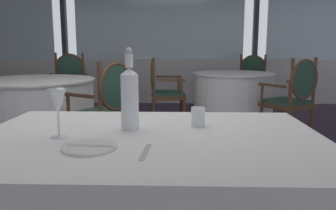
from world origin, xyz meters
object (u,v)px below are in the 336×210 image
at_px(water_tumbler, 198,117).
at_px(dining_chair_3_2, 68,82).
at_px(side_plate, 90,147).
at_px(wine_glass, 57,103).
at_px(dining_chair_1_1, 294,94).
at_px(dining_chair_1_0, 162,87).
at_px(water_bottle, 130,97).
at_px(dining_chair_3_1, 107,104).
at_px(dining_chair_1_2, 251,79).

relative_size(water_tumbler, dining_chair_3_2, 0.09).
height_order(side_plate, wine_glass, wine_glass).
relative_size(side_plate, dining_chair_1_1, 0.21).
bearing_deg(dining_chair_3_2, dining_chair_1_0, 82.46).
height_order(water_bottle, dining_chair_3_1, water_bottle).
distance_m(side_plate, dining_chair_1_1, 3.16).
xyz_separation_m(dining_chair_1_1, dining_chair_3_2, (-2.92, 0.95, 0.03)).
relative_size(water_bottle, dining_chair_1_2, 0.37).
xyz_separation_m(dining_chair_3_1, dining_chair_3_2, (-0.92, 1.68, 0.03)).
height_order(water_tumbler, dining_chair_3_2, dining_chair_3_2).
bearing_deg(dining_chair_1_1, dining_chair_3_2, 37.37).
bearing_deg(wine_glass, dining_chair_1_0, 85.59).
bearing_deg(water_tumbler, wine_glass, -159.15).
distance_m(water_tumbler, dining_chair_1_1, 2.65).
distance_m(dining_chair_1_1, dining_chair_3_1, 2.12).
distance_m(wine_glass, dining_chair_3_1, 1.86).
bearing_deg(dining_chair_3_1, dining_chair_1_2, -95.95).
bearing_deg(water_tumbler, dining_chair_1_1, 62.26).
distance_m(dining_chair_1_2, dining_chair_3_2, 2.88).
distance_m(water_tumbler, dining_chair_3_2, 3.70).
bearing_deg(dining_chair_1_0, dining_chair_3_2, 166.64).
bearing_deg(water_tumbler, dining_chair_1_0, 95.90).
height_order(water_bottle, water_tumbler, water_bottle).
height_order(water_bottle, dining_chair_3_2, water_bottle).
bearing_deg(dining_chair_3_2, dining_chair_1_2, 106.56).
height_order(wine_glass, dining_chair_1_0, same).
bearing_deg(dining_chair_3_2, water_bottle, 23.63).
distance_m(water_bottle, dining_chair_3_1, 1.77).
distance_m(water_bottle, wine_glass, 0.31).
bearing_deg(water_bottle, wine_glass, -151.44).
xyz_separation_m(water_bottle, water_tumbler, (0.30, 0.07, -0.10)).
distance_m(dining_chair_3_1, dining_chair_3_2, 1.92).
relative_size(wine_glass, dining_chair_3_2, 0.20).
height_order(water_tumbler, dining_chair_3_1, dining_chair_3_1).
relative_size(side_plate, dining_chair_3_2, 0.20).
bearing_deg(water_bottle, dining_chair_1_0, 90.25).
xyz_separation_m(dining_chair_1_2, dining_chair_3_1, (-1.86, -2.44, -0.00)).
bearing_deg(dining_chair_1_0, water_bottle, -94.29).
height_order(side_plate, dining_chair_3_2, dining_chair_3_2).
height_order(wine_glass, dining_chair_1_2, dining_chair_1_2).
distance_m(side_plate, wine_glass, 0.26).
xyz_separation_m(water_tumbler, dining_chair_1_2, (1.09, 4.05, -0.22)).
xyz_separation_m(water_bottle, wine_glass, (-0.27, -0.15, -0.00)).
bearing_deg(water_tumbler, water_bottle, -166.67).
height_order(dining_chair_1_1, dining_chair_1_2, dining_chair_1_1).
distance_m(dining_chair_1_0, dining_chair_3_1, 1.54).
relative_size(wine_glass, dining_chair_3_1, 0.21).
height_order(dining_chair_3_1, dining_chair_3_2, dining_chair_3_2).
height_order(water_tumbler, dining_chair_1_0, dining_chair_1_0).
relative_size(wine_glass, dining_chair_1_1, 0.21).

